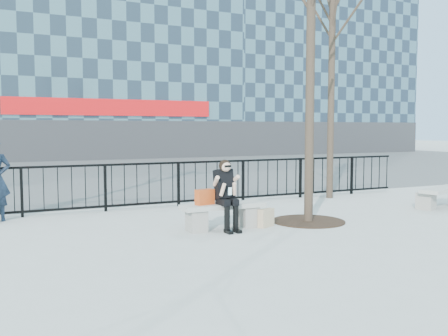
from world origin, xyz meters
name	(u,v)px	position (x,y,z in m)	size (l,w,h in m)	color
ground	(223,229)	(0.00, 0.00, 0.00)	(120.00, 120.00, 0.00)	#A1A19C
street_surface	(85,170)	(0.00, 15.00, 0.00)	(60.00, 23.00, 0.01)	#474747
railing	(171,184)	(0.00, 3.00, 0.55)	(14.00, 0.06, 1.10)	black
building_right	(301,28)	(20.00, 27.00, 10.30)	(16.20, 10.20, 20.60)	slate
tree_right	(333,5)	(4.50, 2.60, 5.24)	(2.80, 2.80, 7.00)	black
tree_grate	(308,221)	(1.90, -0.10, 0.01)	(1.50, 1.50, 0.02)	black
bench_main	(223,213)	(0.00, 0.00, 0.30)	(1.65, 0.46, 0.49)	slate
bench_second	(443,195)	(5.91, 0.02, 0.30)	(1.65, 0.46, 0.49)	slate
seated_woman	(227,195)	(0.00, -0.16, 0.67)	(0.50, 0.64, 1.34)	black
handbag	(205,197)	(-0.37, 0.02, 0.64)	(0.35, 0.17, 0.29)	#B53F16
shopping_bag	(266,218)	(0.84, -0.19, 0.18)	(0.37, 0.14, 0.35)	beige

